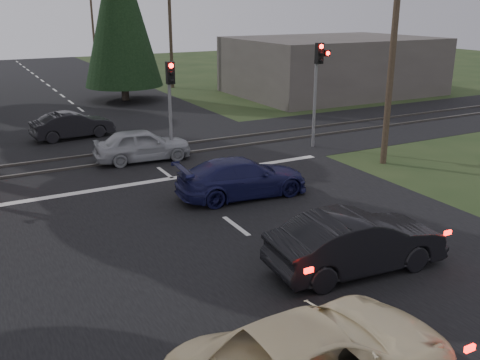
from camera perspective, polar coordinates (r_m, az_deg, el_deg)
ground at (r=13.67m, az=5.50°, el=-9.30°), size 120.00×120.00×0.00m
road at (r=22.07m, az=-8.91°, el=1.46°), size 14.00×100.00×0.01m
rail_corridor at (r=23.90m, az=-10.53°, el=2.68°), size 120.00×8.00×0.01m
stop_line at (r=20.45m, az=-7.22°, el=0.20°), size 13.00×0.35×0.00m
rail_near at (r=23.16m, az=-9.92°, el=2.32°), size 120.00×0.12×0.10m
rail_far at (r=24.63m, az=-11.11°, el=3.21°), size 120.00×0.12×0.10m
traffic_signal_right at (r=24.41m, az=8.36°, el=11.04°), size 0.68×0.48×4.70m
traffic_signal_center at (r=22.41m, az=-7.42°, el=9.13°), size 0.32×0.48×4.10m
utility_pole_near at (r=22.23m, az=16.01°, el=13.51°), size 1.80×0.26×9.00m
utility_pole_mid at (r=42.89m, az=-7.46°, el=16.01°), size 1.80×0.26×9.00m
utility_pole_far at (r=66.82m, az=-15.49°, el=16.29°), size 1.80×0.26×9.00m
conifer_tree at (r=37.48m, az=-12.72°, el=17.37°), size 5.20×5.20×11.00m
building_right at (r=40.75m, az=9.82°, el=11.95°), size 14.00×10.00×4.00m
cream_coupe at (r=9.49m, az=8.38°, el=-18.20°), size 5.01×2.32×1.39m
dark_hatchback at (r=13.51m, az=12.32°, el=-6.51°), size 4.62×1.93×1.48m
silver_car at (r=22.81m, az=-10.38°, el=3.70°), size 4.15×2.00×1.37m
blue_sedan at (r=18.25m, az=0.25°, el=0.26°), size 4.70×2.21×1.33m
dark_car_far at (r=27.61m, az=-17.43°, el=5.59°), size 4.02×1.74×1.29m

